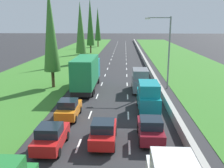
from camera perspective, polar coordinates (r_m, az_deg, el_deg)
The scene contains 17 objects.
ground_plane at distance 61.15m, azimuth 1.59°, elevation 5.95°, with size 300.00×300.00×0.00m, color #28282B.
grass_verge_left at distance 62.71m, azimuth -10.11°, elevation 5.96°, with size 14.00×140.00×0.04m, color #387528.
grass_verge_right at distance 62.50m, azimuth 14.92°, elevation 5.68°, with size 14.00×140.00×0.04m, color #387528.
median_barrier at distance 61.23m, azimuth 6.96°, elevation 6.27°, with size 0.44×120.00×0.85m, color #9E9B93.
lane_markings at distance 61.15m, azimuth 1.59°, elevation 5.96°, with size 3.64×116.00×0.01m.
red_hatchback_left_lane at distance 17.54m, azimuth -13.70°, elevation -11.55°, with size 1.74×3.90×1.72m.
orange_hatchback_left_lane at distance 22.58m, azimuth -9.78°, elevation -5.56°, with size 1.74×3.90×1.72m.
red_hatchback_centre_lane at distance 17.73m, azimuth -1.97°, elevation -10.85°, with size 1.74×3.90×1.72m.
green_box_truck_left_lane at distance 31.45m, azimuth -5.82°, elevation 2.57°, with size 2.46×9.40×4.18m.
maroon_hatchback_right_lane at distance 18.42m, azimuth 8.71°, elevation -10.05°, with size 1.74×3.90×1.72m.
teal_van_right_lane at distance 24.12m, azimuth 8.24°, elevation -2.84°, with size 1.96×4.90×2.82m.
grey_van_right_lane at distance 30.83m, azimuth 6.40°, elevation 0.84°, with size 1.96×4.90×2.82m.
poplar_tree_second at distance 32.83m, azimuth -13.83°, elevation 11.81°, with size 2.12×2.12×12.60m.
poplar_tree_third at distance 52.16m, azimuth -7.20°, elevation 12.56°, with size 2.11×2.11×12.48m.
poplar_tree_fourth at distance 70.40m, azimuth -4.98°, elevation 13.81°, with size 2.17×2.17×14.79m.
poplar_tree_fifth at distance 90.34m, azimuth -3.25°, elevation 13.37°, with size 2.14×2.14×13.46m.
street_light_mast at distance 32.23m, azimuth 12.27°, elevation 8.08°, with size 3.20×0.28×9.00m.
Camera 1 is at (1.34, -0.58, 8.19)m, focal length 40.25 mm.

